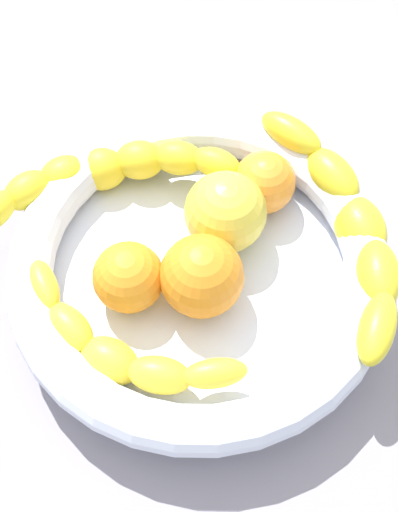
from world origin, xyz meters
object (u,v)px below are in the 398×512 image
object	(u,v)px
banana_draped_right	(104,173)
orange_mid_right	(264,183)
fruit_bowl	(199,270)
banana_draped_left	(349,224)
orange_mid_left	(129,277)
apple_yellow	(225,212)
orange_front	(202,276)
banana_arching_top	(115,348)

from	to	relation	value
banana_draped_right	orange_mid_right	bearing A→B (deg)	58.33
fruit_bowl	banana_draped_left	world-z (taller)	banana_draped_left
banana_draped_right	orange_mid_left	bearing A→B (deg)	-12.60
orange_mid_left	apple_yellow	xyz separation A→B (cm)	(-1.60, 9.51, 0.58)
fruit_bowl	orange_front	size ratio (longest dim) A/B	4.67
banana_draped_right	banana_arching_top	xyz separation A→B (cm)	(15.23, -5.60, -0.49)
orange_mid_right	fruit_bowl	bearing A→B (deg)	-64.07
banana_draped_right	orange_front	distance (cm)	13.60
fruit_bowl	banana_draped_left	distance (cm)	12.96
orange_mid_left	banana_draped_left	bearing A→B (deg)	77.93
fruit_bowl	banana_arching_top	bearing A→B (deg)	-67.10
banana_draped_right	apple_yellow	xyz separation A→B (cm)	(8.93, 7.16, 0.71)
orange_front	orange_mid_left	size ratio (longest dim) A/B	1.17
banana_draped_left	orange_front	xyz separation A→B (cm)	(-1.10, -13.13, 0.29)
fruit_bowl	orange_mid_left	xyz separation A→B (cm)	(-0.89, -5.78, 2.13)
orange_front	apple_yellow	world-z (taller)	apple_yellow
orange_front	orange_mid_right	size ratio (longest dim) A/B	1.22
fruit_bowl	apple_yellow	distance (cm)	5.24
banana_arching_top	apple_yellow	bearing A→B (deg)	116.30
banana_arching_top	orange_mid_right	size ratio (longest dim) A/B	3.08
fruit_bowl	orange_mid_right	xyz separation A→B (cm)	(-4.10, 8.43, 2.00)
fruit_bowl	orange_front	bearing A→B (deg)	-21.39
orange_mid_right	apple_yellow	size ratio (longest dim) A/B	0.79
orange_mid_right	apple_yellow	distance (cm)	5.02
orange_front	orange_mid_right	bearing A→B (deg)	123.17
orange_mid_left	apple_yellow	world-z (taller)	apple_yellow
banana_draped_right	apple_yellow	world-z (taller)	apple_yellow
banana_draped_left	apple_yellow	world-z (taller)	apple_yellow
banana_draped_left	orange_mid_left	size ratio (longest dim) A/B	4.41
fruit_bowl	banana_arching_top	distance (cm)	9.91
orange_front	apple_yellow	bearing A→B (deg)	134.45
fruit_bowl	orange_mid_left	distance (cm)	6.22
fruit_bowl	orange_mid_right	distance (cm)	9.59
banana_draped_right	apple_yellow	bearing A→B (deg)	38.73
banana_draped_right	orange_mid_left	distance (cm)	10.79
banana_arching_top	fruit_bowl	bearing A→B (deg)	112.90
orange_mid_left	orange_mid_right	size ratio (longest dim) A/B	1.05
banana_draped_right	apple_yellow	distance (cm)	11.46
orange_mid_left	orange_mid_right	bearing A→B (deg)	102.73
orange_mid_left	orange_front	bearing A→B (deg)	61.03
orange_front	banana_arching_top	bearing A→B (deg)	-76.98
orange_mid_right	apple_yellow	xyz separation A→B (cm)	(1.61, -4.70, 0.71)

